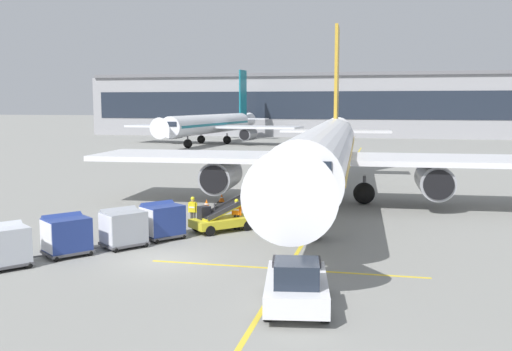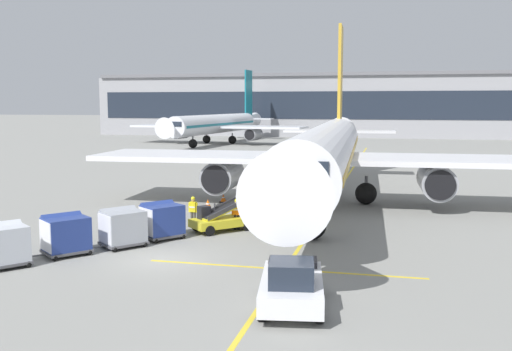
% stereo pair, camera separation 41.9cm
% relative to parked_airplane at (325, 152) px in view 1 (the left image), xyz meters
% --- Properties ---
extents(ground_plane, '(600.00, 600.00, 0.00)m').
position_rel_parked_airplane_xyz_m(ground_plane, '(-5.55, -16.10, -3.69)').
color(ground_plane, gray).
extents(parked_airplane, '(32.72, 42.10, 14.31)m').
position_rel_parked_airplane_xyz_m(parked_airplane, '(0.00, 0.00, 0.00)').
color(parked_airplane, white).
rests_on(parked_airplane, ground).
extents(belt_loader, '(4.67, 4.82, 2.59)m').
position_rel_parked_airplane_xyz_m(belt_loader, '(-4.47, -9.40, -2.88)').
color(belt_loader, gold).
rests_on(belt_loader, ground).
extents(baggage_cart_lead, '(2.49, 2.64, 1.91)m').
position_rel_parked_airplane_xyz_m(baggage_cart_lead, '(-7.15, -12.14, -2.69)').
color(baggage_cart_lead, '#515156').
rests_on(baggage_cart_lead, ground).
extents(baggage_cart_second, '(2.49, 2.64, 1.91)m').
position_rel_parked_airplane_xyz_m(baggage_cart_second, '(-8.35, -14.22, -2.69)').
color(baggage_cart_second, '#515156').
rests_on(baggage_cart_second, ground).
extents(baggage_cart_third, '(2.49, 2.64, 1.91)m').
position_rel_parked_airplane_xyz_m(baggage_cart_third, '(-10.21, -16.27, -2.69)').
color(baggage_cart_third, '#515156').
rests_on(baggage_cart_third, ground).
extents(baggage_cart_fourth, '(2.49, 2.64, 1.91)m').
position_rel_parked_airplane_xyz_m(baggage_cart_fourth, '(-11.72, -18.73, -2.69)').
color(baggage_cart_fourth, '#515156').
rests_on(baggage_cart_fourth, ground).
extents(pushback_tug, '(2.74, 4.67, 1.83)m').
position_rel_parked_airplane_xyz_m(pushback_tug, '(1.22, -20.81, -2.87)').
color(pushback_tug, silver).
rests_on(pushback_tug, ground).
extents(ground_crew_by_loader, '(0.57, 0.26, 1.74)m').
position_rel_parked_airplane_xyz_m(ground_crew_by_loader, '(-3.93, -9.15, -2.69)').
color(ground_crew_by_loader, black).
rests_on(ground_crew_by_loader, ground).
extents(ground_crew_by_carts, '(0.57, 0.29, 1.74)m').
position_rel_parked_airplane_xyz_m(ground_crew_by_carts, '(-6.56, -8.95, -2.69)').
color(ground_crew_by_carts, '#514C42').
rests_on(ground_crew_by_carts, ground).
extents(safety_cone_engine_keepout, '(0.62, 0.62, 0.70)m').
position_rel_parked_airplane_xyz_m(safety_cone_engine_keepout, '(-7.41, -3.66, -3.35)').
color(safety_cone_engine_keepout, black).
rests_on(safety_cone_engine_keepout, ground).
extents(safety_cone_wingtip, '(0.53, 0.53, 0.61)m').
position_rel_parked_airplane_xyz_m(safety_cone_wingtip, '(-7.27, -0.56, -3.40)').
color(safety_cone_wingtip, black).
rests_on(safety_cone_wingtip, ground).
extents(apron_guidance_line_lead_in, '(0.20, 110.00, 0.01)m').
position_rel_parked_airplane_xyz_m(apron_guidance_line_lead_in, '(0.13, -0.77, -3.69)').
color(apron_guidance_line_lead_in, yellow).
rests_on(apron_guidance_line_lead_in, ground).
extents(apron_guidance_line_stop_bar, '(12.00, 0.20, 0.01)m').
position_rel_parked_airplane_xyz_m(apron_guidance_line_stop_bar, '(0.03, -16.26, -3.69)').
color(apron_guidance_line_stop_bar, yellow).
rests_on(apron_guidance_line_stop_bar, ground).
extents(terminal_building, '(134.14, 20.73, 13.33)m').
position_rel_parked_airplane_xyz_m(terminal_building, '(6.45, 90.92, 2.92)').
color(terminal_building, '#939399').
rests_on(terminal_building, ground).
extents(distant_airplane, '(31.44, 39.80, 13.53)m').
position_rel_parked_airplane_xyz_m(distant_airplane, '(-25.55, 57.28, -0.28)').
color(distant_airplane, silver).
rests_on(distant_airplane, ground).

